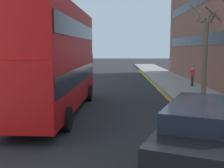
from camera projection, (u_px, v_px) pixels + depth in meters
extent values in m
cube|color=gray|center=(205.00, 101.00, 17.89)|extent=(4.00, 80.00, 0.14)
cube|color=gray|center=(7.00, 100.00, 18.09)|extent=(4.00, 80.00, 0.14)
cube|color=yellow|center=(180.00, 108.00, 15.95)|extent=(0.10, 56.00, 0.01)
cube|color=yellow|center=(177.00, 108.00, 15.95)|extent=(0.10, 56.00, 0.01)
cube|color=#B20F0F|center=(57.00, 80.00, 14.69)|extent=(2.93, 10.89, 2.60)
cube|color=#B20F0F|center=(56.00, 32.00, 14.36)|extent=(2.88, 10.67, 2.50)
cube|color=black|center=(57.00, 75.00, 14.65)|extent=(2.95, 10.46, 0.84)
cube|color=black|center=(56.00, 30.00, 14.35)|extent=(2.93, 10.25, 0.80)
cube|color=yellow|center=(75.00, 50.00, 19.82)|extent=(2.00, 0.14, 0.44)
cube|color=maroon|center=(55.00, 6.00, 14.19)|extent=(2.64, 9.80, 0.10)
cylinder|color=black|center=(52.00, 93.00, 18.23)|extent=(0.34, 1.05, 1.04)
cylinder|color=black|center=(89.00, 93.00, 18.10)|extent=(0.34, 1.05, 1.04)
cylinder|color=black|center=(9.00, 118.00, 11.60)|extent=(0.34, 1.05, 1.04)
cylinder|color=black|center=(67.00, 119.00, 11.47)|extent=(0.34, 1.05, 1.04)
cube|color=black|center=(204.00, 152.00, 6.75)|extent=(3.55, 5.07, 1.50)
cube|color=black|center=(206.00, 118.00, 6.78)|extent=(2.75, 3.48, 0.76)
cube|color=orange|center=(204.00, 150.00, 6.75)|extent=(3.42, 4.73, 0.10)
cylinder|color=black|center=(177.00, 150.00, 8.51)|extent=(0.46, 0.71, 0.68)
cylinder|color=#2D2D38|center=(192.00, 81.00, 24.09)|extent=(0.22, 0.22, 0.85)
cube|color=red|center=(193.00, 73.00, 23.99)|extent=(0.34, 0.22, 0.56)
sphere|color=beige|center=(193.00, 69.00, 23.94)|extent=(0.20, 0.20, 0.20)
cylinder|color=#6B6047|center=(205.00, 62.00, 17.22)|extent=(0.29, 0.29, 4.93)
cylinder|color=#6B6047|center=(213.00, 17.00, 16.87)|extent=(0.16, 0.88, 0.67)
cylinder|color=#6B6047|center=(209.00, 16.00, 17.27)|extent=(0.97, 0.70, 0.81)
cylinder|color=#6B6047|center=(198.00, 16.00, 17.03)|extent=(0.48, 1.01, 0.77)
cylinder|color=#6B6047|center=(199.00, 12.00, 16.37)|extent=(1.05, 1.33, 1.15)
cylinder|color=#6B6047|center=(213.00, 14.00, 16.29)|extent=(1.19, 0.53, 0.90)
cube|color=black|center=(199.00, 40.00, 25.94)|extent=(0.04, 24.64, 1.00)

